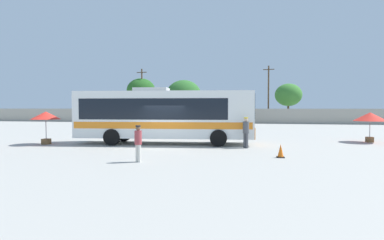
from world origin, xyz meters
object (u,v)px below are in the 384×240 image
(passenger_waiting_on_apron, at_px, (138,141))
(vendor_umbrella_secondary_red, at_px, (370,117))
(coach_bus_white_orange, at_px, (163,114))
(parked_car_third_white, at_px, (239,119))
(attendant_by_bus_door, at_px, (246,131))
(roadside_tree_left, at_px, (141,91))
(vendor_umbrella_near_gate_red, at_px, (46,116))
(roadside_tree_midleft, at_px, (184,95))
(parked_car_leftmost_black, at_px, (159,118))
(roadside_tree_midright, at_px, (288,95))
(utility_pole_far, at_px, (142,94))
(parked_car_second_red, at_px, (196,119))
(utility_pole_near, at_px, (268,93))
(traffic_cone_on_apron, at_px, (281,151))

(passenger_waiting_on_apron, xyz_separation_m, vendor_umbrella_secondary_red, (12.82, 10.24, 0.81))
(coach_bus_white_orange, bearing_deg, vendor_umbrella_secondary_red, 14.37)
(parked_car_third_white, bearing_deg, vendor_umbrella_secondary_red, -64.61)
(attendant_by_bus_door, xyz_separation_m, roadside_tree_left, (-18.36, 31.82, 4.33))
(vendor_umbrella_near_gate_red, height_order, roadside_tree_midleft, roadside_tree_midleft)
(coach_bus_white_orange, height_order, passenger_waiting_on_apron, coach_bus_white_orange)
(passenger_waiting_on_apron, bearing_deg, parked_car_leftmost_black, 105.56)
(coach_bus_white_orange, bearing_deg, roadside_tree_midright, 70.17)
(coach_bus_white_orange, xyz_separation_m, parked_car_leftmost_black, (-7.87, 24.71, -1.15))
(parked_car_leftmost_black, height_order, roadside_tree_left, roadside_tree_left)
(parked_car_third_white, bearing_deg, utility_pole_far, 160.58)
(parked_car_second_red, height_order, roadside_tree_midright, roadside_tree_midright)
(attendant_by_bus_door, height_order, parked_car_leftmost_black, attendant_by_bus_door)
(parked_car_leftmost_black, xyz_separation_m, parked_car_second_red, (5.75, -0.44, 0.00))
(attendant_by_bus_door, height_order, roadside_tree_midleft, roadside_tree_midleft)
(vendor_umbrella_near_gate_red, distance_m, roadside_tree_left, 33.09)
(roadside_tree_left, bearing_deg, roadside_tree_midright, 4.06)
(parked_car_third_white, height_order, utility_pole_far, utility_pole_far)
(vendor_umbrella_near_gate_red, bearing_deg, utility_pole_near, 64.76)
(coach_bus_white_orange, height_order, roadside_tree_midright, roadside_tree_midright)
(parked_car_second_red, height_order, traffic_cone_on_apron, parked_car_second_red)
(vendor_umbrella_secondary_red, distance_m, utility_pole_far, 37.20)
(utility_pole_far, distance_m, traffic_cone_on_apron, 39.56)
(passenger_waiting_on_apron, relative_size, vendor_umbrella_secondary_red, 0.75)
(vendor_umbrella_near_gate_red, relative_size, utility_pole_near, 0.23)
(roadside_tree_left, bearing_deg, parked_car_leftmost_black, -49.43)
(roadside_tree_midleft, distance_m, roadside_tree_midright, 17.33)
(vendor_umbrella_near_gate_red, relative_size, roadside_tree_midright, 0.34)
(passenger_waiting_on_apron, distance_m, roadside_tree_left, 40.10)
(passenger_waiting_on_apron, distance_m, roadside_tree_midright, 40.73)
(roadside_tree_midleft, bearing_deg, parked_car_leftmost_black, -107.82)
(vendor_umbrella_secondary_red, distance_m, parked_car_third_white, 22.66)
(coach_bus_white_orange, xyz_separation_m, passenger_waiting_on_apron, (0.89, -6.73, -1.04))
(roadside_tree_midright, bearing_deg, traffic_cone_on_apron, -97.12)
(parked_car_second_red, xyz_separation_m, traffic_cone_on_apron, (9.20, -28.60, -0.50))
(parked_car_third_white, xyz_separation_m, traffic_cone_on_apron, (3.09, -28.29, -0.50))
(parked_car_third_white, distance_m, utility_pole_far, 17.89)
(parked_car_third_white, distance_m, roadside_tree_midright, 11.98)
(utility_pole_near, xyz_separation_m, utility_pole_far, (-20.96, -1.96, -0.11))
(utility_pole_far, xyz_separation_m, traffic_cone_on_apron, (19.57, -34.10, -4.37))
(vendor_umbrella_near_gate_red, relative_size, parked_car_second_red, 0.50)
(roadside_tree_left, height_order, roadside_tree_midleft, roadside_tree_left)
(vendor_umbrella_secondary_red, relative_size, utility_pole_near, 0.23)
(coach_bus_white_orange, relative_size, vendor_umbrella_near_gate_red, 5.47)
(roadside_tree_left, bearing_deg, utility_pole_far, -61.67)
(coach_bus_white_orange, relative_size, utility_pole_far, 1.30)
(passenger_waiting_on_apron, xyz_separation_m, traffic_cone_on_apron, (6.20, 2.40, -0.60))
(parked_car_leftmost_black, relative_size, utility_pole_near, 0.46)
(passenger_waiting_on_apron, distance_m, parked_car_leftmost_black, 32.64)
(coach_bus_white_orange, height_order, utility_pole_far, utility_pole_far)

